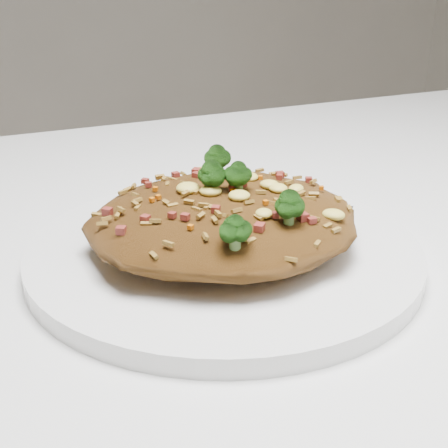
{
  "coord_description": "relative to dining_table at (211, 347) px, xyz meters",
  "views": [
    {
      "loc": [
        -0.16,
        -0.4,
        0.96
      ],
      "look_at": [
        0.0,
        -0.02,
        0.78
      ],
      "focal_mm": 50.0,
      "sensor_mm": 36.0,
      "label": 1
    }
  ],
  "objects": [
    {
      "name": "fried_rice",
      "position": [
        0.0,
        -0.02,
        0.13
      ],
      "size": [
        0.2,
        0.18,
        0.06
      ],
      "color": "brown",
      "rests_on": "plate"
    },
    {
      "name": "fork",
      "position": [
        0.07,
        0.05,
        0.11
      ],
      "size": [
        0.12,
        0.13,
        0.0
      ],
      "rotation": [
        0.0,
        0.0,
        -0.85
      ],
      "color": "silver",
      "rests_on": "plate"
    },
    {
      "name": "dining_table",
      "position": [
        0.0,
        0.0,
        0.0
      ],
      "size": [
        1.2,
        0.8,
        0.75
      ],
      "color": "white",
      "rests_on": "ground"
    },
    {
      "name": "plate",
      "position": [
        0.0,
        -0.02,
        0.1
      ],
      "size": [
        0.29,
        0.29,
        0.01
      ],
      "primitive_type": "cylinder",
      "color": "white",
      "rests_on": "dining_table"
    }
  ]
}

